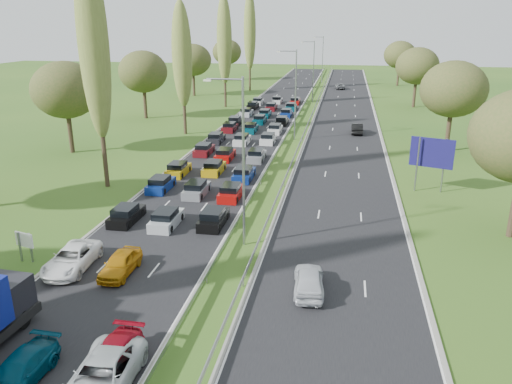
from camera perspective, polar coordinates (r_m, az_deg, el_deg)
The scene contains 19 objects.
ground at distance 71.47m, azimuth 4.58°, elevation 6.34°, with size 260.00×260.00×0.00m, color #2B531A.
near_carriageway at distance 74.82m, azimuth -0.41°, elevation 6.96°, with size 10.50×215.00×0.04m, color black.
far_carriageway at distance 73.60m, azimuth 10.04°, elevation 6.48°, with size 10.50×215.00×0.04m, color black.
central_reservation at distance 73.79m, azimuth 4.79°, elevation 7.17°, with size 2.36×215.00×0.32m.
lamp_columns at distance 68.46m, azimuth 4.53°, elevation 10.90°, with size 0.18×140.18×12.00m.
poplar_row at distance 62.03m, azimuth -11.76°, elevation 15.70°, with size 2.80×127.80×22.44m.
woodland_left at distance 62.26m, azimuth -22.54°, elevation 10.34°, with size 8.00×166.00×11.10m.
woodland_right at distance 58.10m, azimuth 23.15°, elevation 9.75°, with size 8.00×153.00×11.10m.
traffic_queue_fill at distance 70.01m, azimuth -1.15°, elevation 6.50°, with size 9.13×69.03×0.80m.
near_car_2 at distance 34.91m, azimuth -20.30°, elevation -7.14°, with size 2.39×5.19×1.44m, color white.
near_car_7 at distance 25.70m, azimuth -25.46°, elevation -18.02°, with size 1.83×4.51×1.31m, color #05394F.
near_car_8 at distance 33.33m, azimuth -15.25°, elevation -7.88°, with size 1.67×4.15×1.41m, color #B5770C.
near_car_10 at distance 23.97m, azimuth -17.19°, elevation -19.48°, with size 2.54×5.51×1.53m, color #B5BCBF.
near_car_11 at distance 24.90m, azimuth -16.31°, elevation -18.03°, with size 1.88×4.64×1.35m, color maroon.
far_car_0 at distance 30.32m, azimuth 6.07°, elevation -9.99°, with size 1.78×4.41×1.50m, color silver.
far_car_1 at distance 74.50m, azimuth 11.47°, elevation 7.14°, with size 1.58×4.53×1.49m, color black.
far_car_2 at distance 125.88m, azimuth 9.58°, elevation 11.84°, with size 2.22×4.82×1.34m, color slate.
info_sign at distance 36.87m, azimuth -24.93°, elevation -5.30°, with size 1.48×0.47×2.10m.
direction_sign at distance 49.54m, azimuth 19.43°, elevation 3.99°, with size 3.81×1.42×5.20m.
Camera 1 is at (11.20, 10.51, 15.30)m, focal length 35.00 mm.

